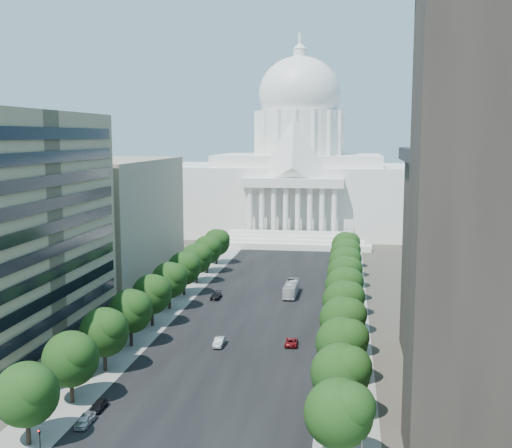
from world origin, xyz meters
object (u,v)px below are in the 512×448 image
at_px(car_dark_a, 99,406).
at_px(car_red, 291,342).
at_px(car_silver, 219,342).
at_px(car_parked, 85,420).
at_px(city_bus, 291,289).
at_px(car_dark_b, 216,296).

xyz_separation_m(car_dark_a, car_red, (22.80, 30.00, 0.00)).
height_order(car_silver, car_red, car_silver).
xyz_separation_m(car_silver, car_parked, (-10.52, -32.36, -0.05)).
distance_m(car_dark_a, city_bus, 67.69).
bearing_deg(car_silver, car_dark_b, 102.58).
bearing_deg(city_bus, car_red, -83.75).
bearing_deg(car_red, car_dark_b, -58.35).
relative_size(car_silver, car_dark_b, 0.95).
distance_m(car_red, car_parked, 41.34).
bearing_deg(car_silver, car_dark_a, -110.94).
bearing_deg(car_dark_b, car_dark_a, -92.87).
height_order(car_silver, car_dark_b, car_silver).
xyz_separation_m(car_red, car_dark_b, (-19.40, 29.39, 0.06)).
height_order(car_silver, city_bus, city_bus).
xyz_separation_m(car_red, city_bus, (-3.18, 34.78, 0.95)).
relative_size(car_silver, city_bus, 0.40).
bearing_deg(car_dark_a, car_dark_b, 87.19).
bearing_deg(car_dark_b, car_red, -56.17).
relative_size(car_parked, city_bus, 0.36).
relative_size(car_dark_a, car_dark_b, 0.78).
relative_size(car_silver, car_parked, 1.11).
distance_m(car_red, car_dark_b, 35.22).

